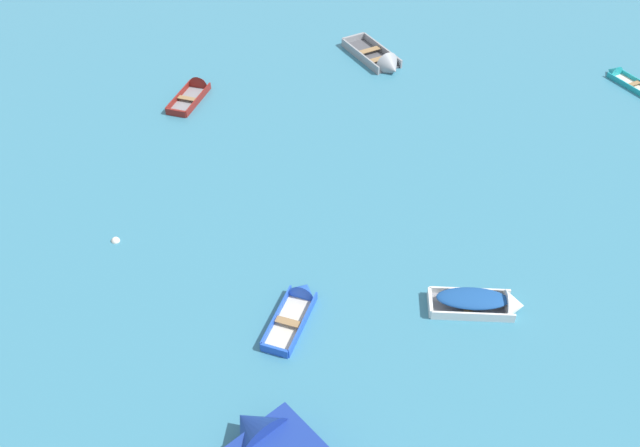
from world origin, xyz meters
name	(u,v)px	position (x,y,z in m)	size (l,w,h in m)	color
rowboat_turquoise_near_right	(621,77)	(15.42, 33.73, 0.12)	(2.17, 2.94, 0.81)	beige
rowboat_blue_distant_center	(298,304)	(-0.68, 17.82, 0.16)	(1.91, 3.30, 0.94)	beige
rowboat_grey_outer_right	(383,62)	(3.10, 34.90, 0.21)	(3.41, 4.41, 1.38)	#4C4C51
rowboat_white_back_row_center	(487,303)	(5.89, 17.87, 0.29)	(3.34, 1.30, 1.09)	gray
rowboat_maroon_far_left	(196,90)	(-6.46, 32.02, 0.16)	(1.93, 3.43, 1.02)	gray
mooring_buoy_midfield	(116,241)	(-7.89, 21.02, 0.00)	(0.33, 0.33, 0.33)	silver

